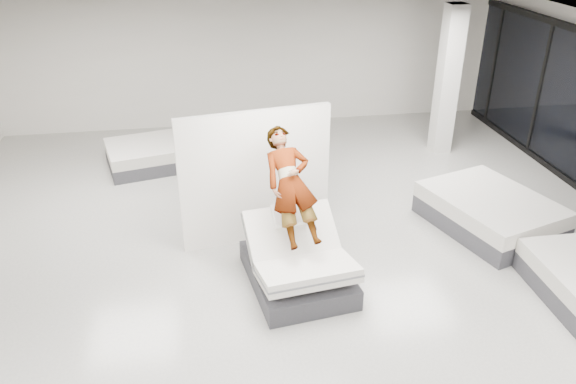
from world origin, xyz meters
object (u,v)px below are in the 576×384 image
object	(u,v)px
flat_bed_right_far	(490,212)
divider_panel	(256,178)
remote	(314,226)
flat_bed_left_far	(154,154)
column	(447,81)
hero_bed	(298,264)
person	(291,203)

from	to	relation	value
flat_bed_right_far	divider_panel	bearing A→B (deg)	175.72
remote	flat_bed_left_far	size ratio (longest dim) A/B	0.07
column	hero_bed	bearing A→B (deg)	-132.34
person	flat_bed_right_far	world-z (taller)	person
flat_bed_left_far	flat_bed_right_far	bearing A→B (deg)	-31.68
flat_bed_right_far	person	bearing A→B (deg)	-168.09
hero_bed	person	distance (m)	0.90
hero_bed	flat_bed_right_far	distance (m)	3.68
remote	flat_bed_left_far	world-z (taller)	remote
column	flat_bed_right_far	bearing A→B (deg)	-99.04
flat_bed_left_far	column	distance (m)	6.47
person	remote	xyz separation A→B (m)	(0.26, -0.32, -0.23)
flat_bed_left_far	column	bearing A→B (deg)	-1.67
hero_bed	flat_bed_right_far	size ratio (longest dim) A/B	0.77
remote	column	world-z (taller)	column
person	hero_bed	bearing A→B (deg)	-90.00
person	column	world-z (taller)	column
hero_bed	flat_bed_left_far	world-z (taller)	hero_bed
divider_panel	column	bearing A→B (deg)	25.15
remote	hero_bed	bearing A→B (deg)	172.06
remote	divider_panel	size ratio (longest dim) A/B	0.06
hero_bed	flat_bed_left_far	size ratio (longest dim) A/B	0.91
divider_panel	flat_bed_left_far	size ratio (longest dim) A/B	1.16
person	column	bearing A→B (deg)	37.55
person	flat_bed_left_far	bearing A→B (deg)	109.52
remote	divider_panel	distance (m)	1.52
hero_bed	divider_panel	bearing A→B (deg)	107.63
hero_bed	flat_bed_left_far	xyz separation A→B (m)	(-2.27, 4.64, -0.08)
divider_panel	flat_bed_right_far	xyz separation A→B (m)	(3.96, -0.30, -0.82)
remote	column	distance (m)	5.92
divider_panel	flat_bed_left_far	distance (m)	3.85
remote	divider_panel	xyz separation A→B (m)	(-0.66, 1.37, 0.16)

